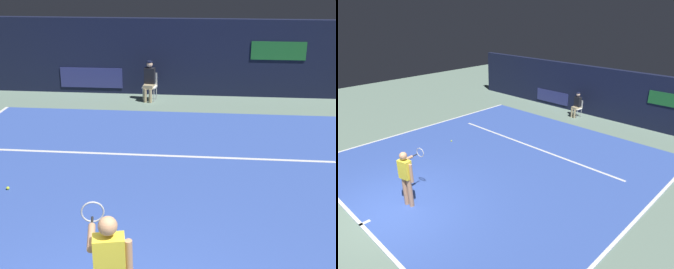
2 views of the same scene
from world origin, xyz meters
TOP-DOWN VIEW (x-y plane):
  - ground_plane at (0.00, 4.33)m, footprint 33.10×33.10m
  - court_surface at (0.00, 4.33)m, footprint 10.58×10.67m
  - line_baseline at (0.00, -0.95)m, footprint 10.58×0.10m
  - line_sideline_left at (5.24, 4.33)m, footprint 0.10×10.67m
  - line_sideline_right at (-5.24, 4.33)m, footprint 0.10×10.67m
  - line_service at (0.00, 6.20)m, footprint 8.26×0.10m
  - line_centre_mark at (0.00, -0.85)m, footprint 0.10×0.30m
  - back_wall at (-0.00, 11.81)m, footprint 17.00×0.33m
  - tennis_player at (0.11, 0.47)m, footprint 0.78×0.93m
  - line_judge_on_chair at (-0.82, 10.90)m, footprint 0.49×0.56m
  - tennis_ball at (-2.83, 4.17)m, footprint 0.07×0.07m

SIDE VIEW (x-z plane):
  - ground_plane at x=0.00m, z-range 0.00..0.00m
  - court_surface at x=0.00m, z-range 0.00..0.01m
  - line_baseline at x=0.00m, z-range 0.01..0.02m
  - line_sideline_left at x=5.24m, z-range 0.01..0.02m
  - line_sideline_right at x=-5.24m, z-range 0.01..0.02m
  - line_service at x=0.00m, z-range 0.01..0.02m
  - line_centre_mark at x=0.00m, z-range 0.01..0.02m
  - tennis_ball at x=-2.83m, z-range 0.01..0.08m
  - line_judge_on_chair at x=-0.82m, z-range 0.03..1.35m
  - tennis_player at x=0.11m, z-range 0.12..1.85m
  - back_wall at x=0.00m, z-range 0.00..2.60m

